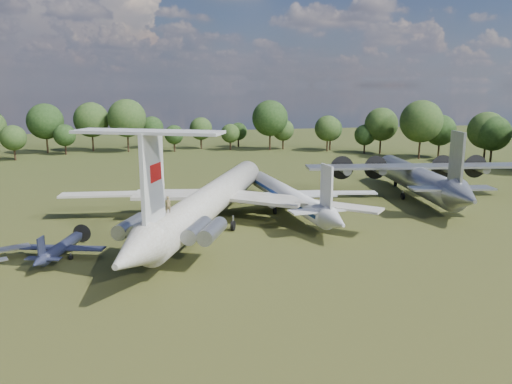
{
  "coord_description": "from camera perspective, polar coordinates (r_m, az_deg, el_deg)",
  "views": [
    {
      "loc": [
        -4.56,
        -62.22,
        18.76
      ],
      "look_at": [
        9.59,
        0.48,
        5.0
      ],
      "focal_mm": 35.0,
      "sensor_mm": 36.0,
      "label": 1
    }
  ],
  "objects": [
    {
      "name": "il62_airliner",
      "position": [
        68.3,
        -4.93,
        -1.41
      ],
      "size": [
        65.38,
        72.06,
        5.75
      ],
      "primitive_type": null,
      "rotation": [
        0.0,
        0.0,
        -0.43
      ],
      "color": "silver",
      "rests_on": "ground"
    },
    {
      "name": "an12_transport",
      "position": [
        88.58,
        17.86,
        1.06
      ],
      "size": [
        42.99,
        46.63,
        5.45
      ],
      "primitive_type": null,
      "rotation": [
        0.0,
        0.0,
        -0.15
      ],
      "color": "#919398",
      "rests_on": "ground"
    },
    {
      "name": "ground",
      "position": [
        65.15,
        -8.19,
        -4.78
      ],
      "size": [
        300.0,
        300.0,
        0.0
      ],
      "primitive_type": "plane",
      "color": "#1B3612",
      "rests_on": "ground"
    },
    {
      "name": "small_prop_west",
      "position": [
        59.37,
        -21.39,
        -6.25
      ],
      "size": [
        12.69,
        14.96,
        1.88
      ],
      "primitive_type": null,
      "rotation": [
        0.0,
        0.0,
        -0.3
      ],
      "color": "black",
      "rests_on": "ground"
    },
    {
      "name": "person_on_il62",
      "position": [
        52.65,
        -10.04,
        -1.41
      ],
      "size": [
        0.66,
        0.44,
        1.8
      ],
      "primitive_type": "imported",
      "rotation": [
        0.0,
        0.0,
        3.13
      ],
      "color": "olive",
      "rests_on": "il62_airliner"
    },
    {
      "name": "tu104_jet",
      "position": [
        75.47,
        3.59,
        -0.81
      ],
      "size": [
        32.3,
        41.2,
        3.89
      ],
      "primitive_type": null,
      "rotation": [
        0.0,
        0.0,
        0.08
      ],
      "color": "silver",
      "rests_on": "ground"
    }
  ]
}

